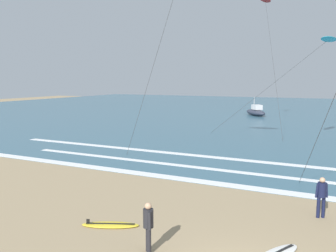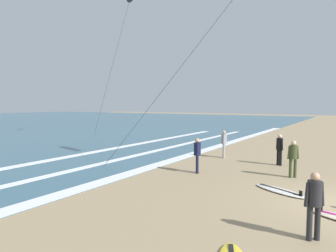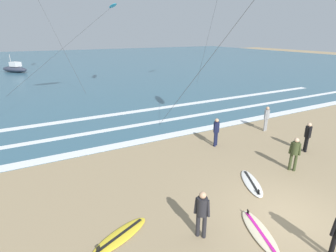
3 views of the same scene
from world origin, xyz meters
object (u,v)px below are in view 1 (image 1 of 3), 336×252
object	(u,v)px
surfer_mid_group	(148,223)
surfer_right_near	(322,194)
surfboard_right_spare	(110,225)
kite_red_far_left	(265,1)
kite_cyan_low_near	(328,40)
offshore_boat	(256,112)

from	to	relation	value
surfer_mid_group	surfer_right_near	xyz separation A→B (m)	(4.66, 5.33, 0.00)
surfer_right_near	surfboard_right_spare	world-z (taller)	surfer_right_near
surfer_right_near	surfer_mid_group	bearing A→B (deg)	-131.16
kite_red_far_left	kite_cyan_low_near	bearing A→B (deg)	-59.95
surfboard_right_spare	kite_cyan_low_near	size ratio (longest dim) A/B	0.19
surfer_right_near	kite_cyan_low_near	world-z (taller)	kite_cyan_low_near
surfboard_right_spare	kite_red_far_left	distance (m)	35.58
surfer_right_near	kite_red_far_left	size ratio (longest dim) A/B	0.11
kite_cyan_low_near	offshore_boat	xyz separation A→B (m)	(-9.88, 22.04, -7.75)
surfer_mid_group	surfboard_right_spare	size ratio (longest dim) A/B	0.74
surfboard_right_spare	offshore_boat	xyz separation A→B (m)	(-3.59, 42.14, 0.51)
surfboard_right_spare	kite_red_far_left	xyz separation A→B (m)	(-0.93, 32.59, 14.23)
surfer_right_near	kite_cyan_low_near	distance (m)	17.53
kite_cyan_low_near	kite_red_far_left	bearing A→B (deg)	120.05
surfer_mid_group	kite_cyan_low_near	distance (m)	22.83
surfboard_right_spare	kite_red_far_left	size ratio (longest dim) A/B	0.15
surfer_right_near	kite_cyan_low_near	xyz separation A→B (m)	(-0.58, 15.90, 7.34)
kite_cyan_low_near	kite_red_far_left	xyz separation A→B (m)	(-7.23, 12.49, 5.98)
kite_cyan_low_near	kite_red_far_left	distance (m)	15.62
surfboard_right_spare	kite_red_far_left	world-z (taller)	kite_red_far_left
surfboard_right_spare	kite_cyan_low_near	xyz separation A→B (m)	(6.30, 20.10, 8.25)
offshore_boat	kite_red_far_left	bearing A→B (deg)	-74.45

